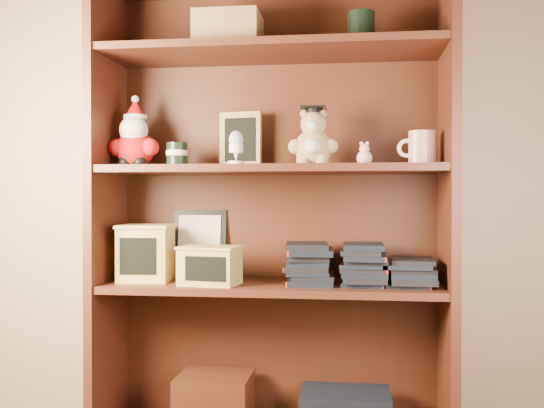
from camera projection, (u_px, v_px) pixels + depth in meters
The scene contains 16 objects.
bookcase at pixel (273, 216), 2.21m from camera, with size 1.20×0.35×1.60m.
shelf_lower at pixel (272, 287), 2.17m from camera, with size 1.14×0.33×0.02m.
shelf_upper at pixel (272, 170), 2.16m from camera, with size 1.14×0.33×0.02m.
santa_plush at pixel (135, 140), 2.22m from camera, with size 0.18×0.13×0.26m.
teachers_tin at pixel (177, 154), 2.20m from camera, with size 0.07×0.07×0.08m.
chalkboard_plaque at pixel (241, 141), 2.29m from camera, with size 0.16×0.10×0.20m.
egg_cup at pixel (236, 146), 2.10m from camera, with size 0.05×0.05×0.11m.
grad_teddy_bear at pixel (313, 142), 2.14m from camera, with size 0.17×0.14×0.20m.
pink_figurine at pixel (364, 156), 2.12m from camera, with size 0.05×0.05×0.08m.
teacher_mug at pixel (421, 148), 2.10m from camera, with size 0.13×0.09×0.11m.
certificate_frame at pixel (200, 243), 2.34m from camera, with size 0.20×0.05×0.25m.
treats_box at pixel (146, 252), 2.22m from camera, with size 0.19×0.19×0.20m.
pencils_box at pixel (210, 265), 2.13m from camera, with size 0.22×0.17×0.13m.
book_stack_left at pixel (310, 265), 2.15m from camera, with size 0.14×0.20×0.13m.
book_stack_mid at pixel (364, 263), 2.13m from camera, with size 0.14×0.20×0.14m.
book_stack_right at pixel (411, 271), 2.11m from camera, with size 0.14×0.20×0.10m.
Camera 1 is at (0.30, -0.84, 0.85)m, focal length 42.00 mm.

